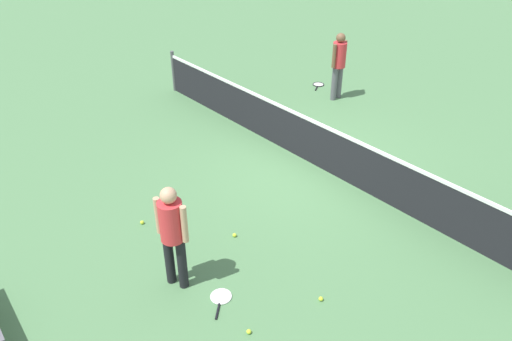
{
  "coord_description": "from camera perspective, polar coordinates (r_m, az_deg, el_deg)",
  "views": [
    {
      "loc": [
        5.88,
        -6.74,
        5.43
      ],
      "look_at": [
        0.51,
        -1.99,
        0.9
      ],
      "focal_mm": 35.67,
      "sensor_mm": 36.0,
      "label": 1
    }
  ],
  "objects": [
    {
      "name": "tennis_ball_stray_left",
      "position": [
        8.96,
        -12.66,
        -5.7
      ],
      "size": [
        0.07,
        0.07,
        0.07
      ],
      "primitive_type": "sphere",
      "color": "#C6E033",
      "rests_on": "ground_plane"
    },
    {
      "name": "court_net",
      "position": [
        10.21,
        6.5,
        3.2
      ],
      "size": [
        10.09,
        0.09,
        1.07
      ],
      "color": "#4C4C51",
      "rests_on": "ground_plane"
    },
    {
      "name": "ground_plane",
      "position": [
        10.46,
        6.34,
        0.8
      ],
      "size": [
        40.0,
        40.0,
        0.0
      ],
      "primitive_type": "plane",
      "color": "#4C7A4C"
    },
    {
      "name": "player_far_side",
      "position": [
        13.04,
        9.27,
        12.06
      ],
      "size": [
        0.36,
        0.53,
        1.7
      ],
      "color": "#595960",
      "rests_on": "ground_plane"
    },
    {
      "name": "player_near_side",
      "position": [
        7.13,
        -9.38,
        -6.57
      ],
      "size": [
        0.52,
        0.44,
        1.7
      ],
      "color": "black",
      "rests_on": "ground_plane"
    },
    {
      "name": "tennis_racket_near_player",
      "position": [
        7.5,
        -3.98,
        -14.05
      ],
      "size": [
        0.52,
        0.55,
        0.03
      ],
      "color": "white",
      "rests_on": "ground_plane"
    },
    {
      "name": "tennis_racket_far_player",
      "position": [
        14.14,
        6.99,
        9.52
      ],
      "size": [
        0.45,
        0.59,
        0.03
      ],
      "color": "black",
      "rests_on": "ground_plane"
    },
    {
      "name": "tennis_ball_by_net",
      "position": [
        8.49,
        -2.43,
        -7.25
      ],
      "size": [
        0.07,
        0.07,
        0.07
      ],
      "primitive_type": "sphere",
      "color": "#C6E033",
      "rests_on": "ground_plane"
    },
    {
      "name": "tennis_ball_near_player",
      "position": [
        7.06,
        -0.81,
        -17.62
      ],
      "size": [
        0.07,
        0.07,
        0.07
      ],
      "primitive_type": "sphere",
      "color": "#C6E033",
      "rests_on": "ground_plane"
    },
    {
      "name": "tennis_ball_midcourt",
      "position": [
        7.5,
        7.28,
        -14.08
      ],
      "size": [
        0.07,
        0.07,
        0.07
      ],
      "primitive_type": "sphere",
      "color": "#C6E033",
      "rests_on": "ground_plane"
    }
  ]
}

